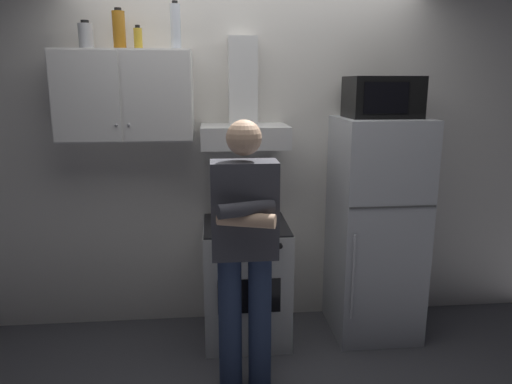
% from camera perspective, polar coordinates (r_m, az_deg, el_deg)
% --- Properties ---
extents(ground_plane, '(7.00, 7.00, 0.00)m').
position_cam_1_polar(ground_plane, '(3.47, -0.00, -18.82)').
color(ground_plane, '#4C4C51').
extents(back_wall_tiled, '(4.80, 0.10, 2.70)m').
position_cam_1_polar(back_wall_tiled, '(3.58, -0.91, 5.28)').
color(back_wall_tiled, silver).
rests_on(back_wall_tiled, ground_plane).
extents(upper_cabinet, '(0.90, 0.37, 0.60)m').
position_cam_1_polar(upper_cabinet, '(3.36, -15.50, 11.15)').
color(upper_cabinet, white).
extents(stove_oven, '(0.60, 0.62, 0.87)m').
position_cam_1_polar(stove_oven, '(3.49, -1.23, -10.64)').
color(stove_oven, white).
rests_on(stove_oven, ground_plane).
extents(range_hood, '(0.60, 0.44, 0.75)m').
position_cam_1_polar(range_hood, '(3.33, -1.49, 8.97)').
color(range_hood, white).
extents(refrigerator, '(0.60, 0.62, 1.60)m').
position_cam_1_polar(refrigerator, '(3.55, 14.26, -4.29)').
color(refrigerator, silver).
rests_on(refrigerator, ground_plane).
extents(microwave, '(0.48, 0.37, 0.28)m').
position_cam_1_polar(microwave, '(3.42, 15.04, 11.04)').
color(microwave, black).
rests_on(microwave, refrigerator).
extents(person_standing, '(0.38, 0.33, 1.64)m').
position_cam_1_polar(person_standing, '(2.75, -1.38, -6.79)').
color(person_standing, navy).
rests_on(person_standing, ground_plane).
extents(bottle_vodka_clear, '(0.07, 0.07, 0.31)m').
position_cam_1_polar(bottle_vodka_clear, '(3.36, -9.71, 19.12)').
color(bottle_vodka_clear, silver).
rests_on(bottle_vodka_clear, upper_cabinet).
extents(bottle_canister_steel, '(0.10, 0.10, 0.18)m').
position_cam_1_polar(bottle_canister_steel, '(3.45, -19.91, 17.33)').
color(bottle_canister_steel, '#B2B5BA').
rests_on(bottle_canister_steel, upper_cabinet).
extents(bottle_spice_jar, '(0.06, 0.06, 0.15)m').
position_cam_1_polar(bottle_spice_jar, '(3.33, -14.09, 17.60)').
color(bottle_spice_jar, gold).
rests_on(bottle_spice_jar, upper_cabinet).
extents(bottle_liquor_amber, '(0.08, 0.08, 0.26)m').
position_cam_1_polar(bottle_liquor_amber, '(3.39, -16.25, 18.32)').
color(bottle_liquor_amber, '#B7721E').
rests_on(bottle_liquor_amber, upper_cabinet).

